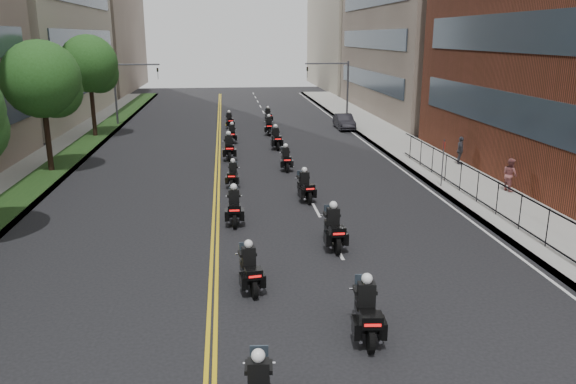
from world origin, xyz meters
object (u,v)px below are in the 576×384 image
motorcycle_5 (305,188)px  motorcycle_10 (232,135)px  motorcycle_2 (250,270)px  motorcycle_8 (229,148)px  motorcycle_13 (268,116)px  motorcycle_9 (276,139)px  motorcycle_7 (286,160)px  parked_sedan (344,122)px  motorcycle_1 (367,313)px  motorcycle_12 (229,121)px  motorcycle_3 (334,230)px  pedestrian_b (510,175)px  motorcycle_6 (233,175)px  pedestrian_c (460,150)px  motorcycle_4 (234,208)px  motorcycle_11 (269,127)px

motorcycle_5 → motorcycle_10: bearing=94.4°
motorcycle_2 → motorcycle_8: motorcycle_8 is taller
motorcycle_13 → motorcycle_9: bearing=-95.8°
motorcycle_7 → parked_sedan: 16.29m
motorcycle_1 → motorcycle_5: motorcycle_1 is taller
motorcycle_12 → motorcycle_7: bearing=-86.5°
motorcycle_3 → pedestrian_b: pedestrian_b is taller
motorcycle_8 → pedestrian_b: size_ratio=1.49×
motorcycle_3 → motorcycle_10: size_ratio=1.14×
motorcycle_9 → parked_sedan: bearing=46.9°
motorcycle_1 → motorcycle_3: bearing=92.1°
motorcycle_3 → motorcycle_13: size_ratio=1.17×
motorcycle_6 → parked_sedan: (9.97, 18.31, 0.05)m
motorcycle_8 → motorcycle_3: bearing=-78.6°
motorcycle_13 → motorcycle_2: bearing=-99.3°
parked_sedan → pedestrian_c: pedestrian_c is taller
motorcycle_9 → motorcycle_8: bearing=-139.4°
motorcycle_6 → pedestrian_b: 14.40m
motorcycle_4 → pedestrian_c: bearing=34.2°
motorcycle_1 → motorcycle_9: 26.33m
motorcycle_9 → motorcycle_2: bearing=-101.0°
motorcycle_11 → parked_sedan: bearing=19.8°
motorcycle_1 → motorcycle_6: motorcycle_1 is taller
motorcycle_1 → pedestrian_b: bearing=56.1°
motorcycle_5 → motorcycle_7: (-0.23, 6.57, -0.02)m
motorcycle_2 → parked_sedan: (9.67, 31.15, 0.00)m
motorcycle_1 → motorcycle_9: size_ratio=1.02×
motorcycle_10 → motorcycle_4: bearing=-88.8°
motorcycle_8 → motorcycle_10: motorcycle_8 is taller
motorcycle_1 → motorcycle_6: size_ratio=1.18×
motorcycle_1 → motorcycle_2: (-2.96, 3.35, -0.07)m
motorcycle_6 → motorcycle_12: size_ratio=0.96×
motorcycle_8 → pedestrian_b: bearing=-36.5°
motorcycle_7 → pedestrian_c: 10.83m
motorcycle_4 → motorcycle_13: 29.22m
motorcycle_2 → motorcycle_8: size_ratio=0.86×
motorcycle_1 → motorcycle_8: 23.28m
motorcycle_1 → motorcycle_12: (-3.21, 36.00, -0.08)m
motorcycle_5 → pedestrian_b: 10.60m
motorcycle_6 → motorcycle_8: 6.84m
motorcycle_8 → motorcycle_9: 4.72m
motorcycle_6 → motorcycle_9: (3.26, 10.14, 0.09)m
motorcycle_8 → parked_sedan: size_ratio=0.65×
motorcycle_1 → motorcycle_13: motorcycle_1 is taller
motorcycle_1 → motorcycle_6: bearing=106.9°
motorcycle_13 → parked_sedan: size_ratio=0.53×
motorcycle_10 → motorcycle_12: bearing=92.9°
motorcycle_6 → motorcycle_2: bearing=-82.6°
motorcycle_12 → motorcycle_10: bearing=-96.5°
motorcycle_3 → pedestrian_b: (10.42, 6.49, 0.29)m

